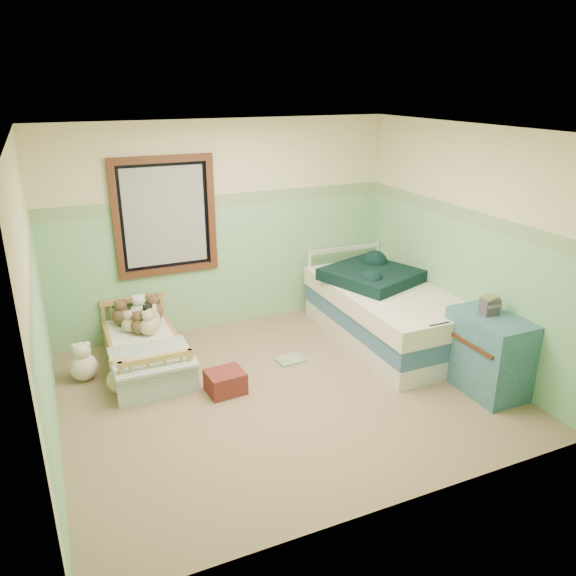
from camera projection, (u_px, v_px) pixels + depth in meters
name	position (u px, v px, depth m)	size (l,w,h in m)	color
floor	(284.00, 390.00, 5.54)	(4.20, 3.60, 0.02)	#867255
ceiling	(283.00, 129.00, 4.66)	(4.20, 3.60, 0.02)	silver
wall_back	(224.00, 227.00, 6.64)	(4.20, 0.04, 2.50)	beige
wall_front	(394.00, 354.00, 3.55)	(4.20, 0.04, 2.50)	beige
wall_left	(35.00, 306.00, 4.31)	(0.04, 3.60, 2.50)	beige
wall_right	(465.00, 246.00, 5.89)	(0.04, 3.60, 2.50)	beige
wainscot_mint	(226.00, 267.00, 6.80)	(4.20, 0.01, 1.50)	#78B478
border_strip	(223.00, 200.00, 6.52)	(4.20, 0.01, 0.15)	#4D8556
window_frame	(165.00, 217.00, 6.27)	(1.16, 0.06, 1.36)	#411E10
window_blinds	(165.00, 216.00, 6.28)	(0.92, 0.01, 1.12)	#B9B8B4
toddler_bed_frame	(146.00, 358.00, 5.97)	(0.72, 1.44, 0.19)	olive
toddler_mattress	(145.00, 345.00, 5.91)	(0.66, 1.38, 0.12)	white
patchwork_quilt	(152.00, 357.00, 5.50)	(0.78, 0.72, 0.03)	#5D8EC1
plush_bed_brown	(122.00, 317.00, 6.23)	(0.21, 0.21, 0.21)	brown
plush_bed_white	(140.00, 313.00, 6.30)	(0.23, 0.23, 0.23)	white
plush_bed_tan	(130.00, 325.00, 6.06)	(0.17, 0.17, 0.17)	#CEB98B
plush_bed_dark	(151.00, 322.00, 6.15)	(0.16, 0.16, 0.16)	black
plush_floor_cream	(84.00, 367.00, 5.68)	(0.28, 0.28, 0.28)	beige
plush_floor_tan	(120.00, 380.00, 5.45)	(0.26, 0.26, 0.26)	#CEB98B
twin_bed_frame	(385.00, 332.00, 6.55)	(1.07, 2.14, 0.22)	white
twin_boxspring	(387.00, 315.00, 6.48)	(1.07, 2.14, 0.22)	#2C5277
twin_mattress	(388.00, 297.00, 6.40)	(1.11, 2.18, 0.22)	white
teal_blanket	(371.00, 275.00, 6.58)	(0.91, 0.96, 0.14)	black
dresser	(488.00, 353.00, 5.42)	(0.49, 0.79, 0.79)	#27546C
book_stack	(490.00, 306.00, 5.31)	(0.16, 0.12, 0.16)	#513A34
red_pillow	(225.00, 382.00, 5.46)	(0.35, 0.31, 0.22)	#A42821
floor_book	(290.00, 360.00, 6.10)	(0.29, 0.22, 0.03)	gold
extra_plush_0	(153.00, 322.00, 6.14)	(0.17, 0.17, 0.17)	#CEB98B
extra_plush_1	(149.00, 327.00, 5.99)	(0.19, 0.19, 0.19)	#CEB98B
extra_plush_2	(153.00, 316.00, 6.30)	(0.15, 0.15, 0.15)	beige
extra_plush_3	(139.00, 326.00, 6.02)	(0.18, 0.18, 0.18)	brown
extra_plush_4	(154.00, 311.00, 6.37)	(0.21, 0.21, 0.21)	brown
extra_plush_5	(149.00, 318.00, 6.25)	(0.17, 0.17, 0.17)	black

